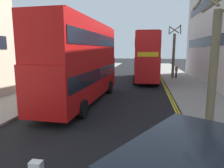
# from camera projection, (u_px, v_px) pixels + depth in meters

# --- Properties ---
(sidewalk_right) EXTENTS (4.00, 80.00, 0.14)m
(sidewalk_right) POSITION_uv_depth(u_px,v_px,m) (200.00, 98.00, 15.53)
(sidewalk_right) COLOR gray
(sidewalk_right) RESTS_ON ground
(sidewalk_left) EXTENTS (4.00, 80.00, 0.14)m
(sidewalk_left) POSITION_uv_depth(u_px,v_px,m) (43.00, 92.00, 17.72)
(sidewalk_left) COLOR gray
(sidewalk_left) RESTS_ON ground
(kerb_line_outer) EXTENTS (0.10, 56.00, 0.01)m
(kerb_line_outer) POSITION_uv_depth(u_px,v_px,m) (175.00, 104.00, 13.96)
(kerb_line_outer) COLOR yellow
(kerb_line_outer) RESTS_ON ground
(kerb_line_inner) EXTENTS (0.10, 56.00, 0.01)m
(kerb_line_inner) POSITION_uv_depth(u_px,v_px,m) (172.00, 104.00, 13.98)
(kerb_line_inner) COLOR yellow
(kerb_line_inner) RESTS_ON ground
(double_decker_bus_away) EXTENTS (3.11, 10.89, 5.64)m
(double_decker_bus_away) POSITION_uv_depth(u_px,v_px,m) (82.00, 60.00, 14.09)
(double_decker_bus_away) COLOR #B20F0F
(double_decker_bus_away) RESTS_ON ground
(double_decker_bus_oncoming) EXTENTS (3.11, 10.89, 5.64)m
(double_decker_bus_oncoming) POSITION_uv_depth(u_px,v_px,m) (146.00, 56.00, 24.48)
(double_decker_bus_oncoming) COLOR red
(double_decker_bus_oncoming) RESTS_ON ground
(pedestrian_far) EXTENTS (0.34, 0.22, 1.62)m
(pedestrian_far) POSITION_uv_depth(u_px,v_px,m) (176.00, 71.00, 25.99)
(pedestrian_far) COLOR #2D2D38
(pedestrian_far) RESTS_ON sidewalk_right
(street_tree_near) EXTENTS (1.85, 1.89, 6.35)m
(street_tree_near) POSITION_uv_depth(u_px,v_px,m) (213.00, 62.00, 8.93)
(street_tree_near) COLOR #6B6047
(street_tree_near) RESTS_ON sidewalk_right
(street_tree_mid) EXTENTS (1.73, 1.81, 6.73)m
(street_tree_mid) POSITION_uv_depth(u_px,v_px,m) (174.00, 53.00, 25.60)
(street_tree_mid) COLOR #6B6047
(street_tree_mid) RESTS_ON sidewalk_right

